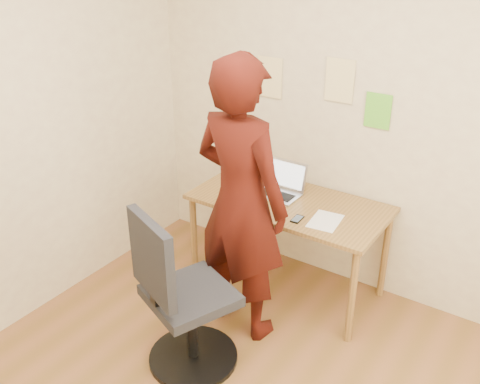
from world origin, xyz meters
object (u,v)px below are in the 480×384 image
Objects in this scene: office_chair at (180,304)px; person at (241,202)px; laptop at (281,187)px; desk at (289,212)px; phone at (297,219)px.

person is at bearing 104.31° from office_chair.
person is at bearing -84.20° from laptop.
laptop is 0.64m from person.
phone reaches higher than desk.
desk is at bearing -33.01° from laptop.
laptop is 0.41m from phone.
laptop is at bearing 146.51° from desk.
laptop is 0.17× the size of person.
phone is at bearing -43.74° from laptop.
phone is 0.06× the size of person.
phone is at bearing -119.20° from person.
desk is 12.04× the size of phone.
laptop is 0.29× the size of office_chair.
person is (-0.06, -0.54, 0.29)m from desk.
office_chair is (-0.31, -0.88, -0.28)m from phone.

